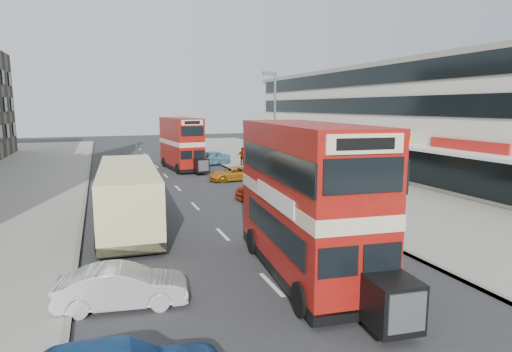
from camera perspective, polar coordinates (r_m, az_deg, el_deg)
name	(u,v)px	position (r m, az deg, el deg)	size (l,w,h in m)	color
ground	(298,312)	(13.01, 5.46, -17.24)	(160.00, 160.00, 0.00)	#28282B
road_surface	(178,188)	(31.47, -10.19, -1.59)	(12.00, 90.00, 0.01)	#28282B
pavement_right	(327,178)	(35.41, 9.31, -0.26)	(12.00, 90.00, 0.15)	gray
kerb_left	(86,193)	(31.07, -21.36, -2.08)	(0.20, 90.00, 0.16)	gray
kerb_right	(258,182)	(32.98, 0.31, -0.83)	(0.20, 90.00, 0.16)	gray
commercial_row	(397,118)	(41.02, 17.94, 7.17)	(9.90, 46.20, 9.30)	beige
street_lamp	(274,120)	(30.79, 2.34, 7.27)	(1.00, 0.20, 8.12)	slate
bus_main	(306,199)	(14.85, 6.58, -3.06)	(3.22, 9.33, 5.04)	black
bus_second	(181,143)	(40.71, -9.73, 4.25)	(3.03, 8.39, 4.58)	black
coach	(128,194)	(21.88, -16.36, -2.24)	(3.08, 10.36, 2.72)	black
car_left_front	(122,287)	(13.55, -17.08, -13.67)	(1.29, 3.71, 1.22)	silver
car_right_a	(275,187)	(27.47, 2.56, -1.44)	(2.08, 5.13, 1.49)	#A12C10
car_right_b	(234,174)	(34.12, -2.95, 0.30)	(1.82, 3.95, 1.10)	#C47913
car_right_c	(209,158)	(43.18, -6.21, 2.34)	(1.70, 4.22, 1.44)	#588FB1
pedestrian_near	(317,179)	(28.56, 7.92, -0.42)	(0.69, 0.47, 1.86)	gray
pedestrian_far	(242,156)	(41.94, -1.82, 2.58)	(1.00, 0.42, 1.70)	gray
cyclist	(250,181)	(30.05, -0.80, -0.65)	(0.87, 1.90, 2.03)	gray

